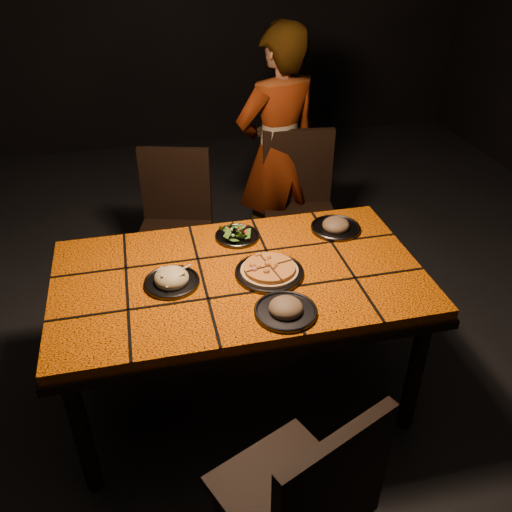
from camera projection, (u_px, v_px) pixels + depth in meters
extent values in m
cube|color=black|center=(242.00, 395.00, 2.78)|extent=(6.00, 7.00, 0.04)
cube|color=#DC5E06|center=(239.00, 278.00, 2.37)|extent=(1.60, 0.90, 0.05)
cube|color=black|center=(239.00, 286.00, 2.40)|extent=(1.62, 0.92, 0.04)
cylinder|color=black|center=(83.00, 435.00, 2.16)|extent=(0.07, 0.07, 0.66)
cylinder|color=black|center=(414.00, 375.00, 2.43)|extent=(0.07, 0.07, 0.66)
cylinder|color=black|center=(88.00, 318.00, 2.76)|extent=(0.07, 0.07, 0.66)
cylinder|color=black|center=(353.00, 281.00, 3.03)|extent=(0.07, 0.07, 0.66)
cube|color=black|center=(288.00, 493.00, 1.81)|extent=(0.55, 0.55, 0.04)
cube|color=black|center=(333.00, 490.00, 1.55)|extent=(0.40, 0.20, 0.46)
cylinder|color=black|center=(292.00, 473.00, 2.14)|extent=(0.04, 0.04, 0.43)
cube|color=black|center=(173.00, 236.00, 3.20)|extent=(0.52, 0.52, 0.04)
cube|color=black|center=(176.00, 184.00, 3.22)|extent=(0.41, 0.15, 0.46)
cylinder|color=black|center=(143.00, 284.00, 3.20)|extent=(0.04, 0.04, 0.43)
cylinder|color=black|center=(200.00, 286.00, 3.18)|extent=(0.04, 0.04, 0.43)
cylinder|color=black|center=(155.00, 253.00, 3.48)|extent=(0.04, 0.04, 0.43)
cylinder|color=black|center=(207.00, 255.00, 3.46)|extent=(0.04, 0.04, 0.43)
cube|color=black|center=(301.00, 219.00, 3.33)|extent=(0.49, 0.49, 0.04)
cube|color=black|center=(298.00, 167.00, 3.35)|extent=(0.44, 0.10, 0.48)
cylinder|color=black|center=(276.00, 269.00, 3.31)|extent=(0.04, 0.04, 0.45)
cylinder|color=black|center=(332.00, 266.00, 3.34)|extent=(0.04, 0.04, 0.45)
cylinder|color=black|center=(269.00, 239.00, 3.60)|extent=(0.04, 0.04, 0.45)
cylinder|color=black|center=(321.00, 237.00, 3.63)|extent=(0.04, 0.04, 0.45)
imported|color=brown|center=(278.00, 154.00, 3.37)|extent=(0.66, 0.53, 1.57)
cylinder|color=#38383D|center=(269.00, 273.00, 2.35)|extent=(0.30, 0.30, 0.01)
torus|color=#38383D|center=(269.00, 272.00, 2.35)|extent=(0.30, 0.30, 0.01)
cylinder|color=tan|center=(269.00, 271.00, 2.34)|extent=(0.30, 0.30, 0.01)
cylinder|color=#C97734|center=(269.00, 268.00, 2.33)|extent=(0.27, 0.27, 0.02)
cylinder|color=#38383D|center=(172.00, 283.00, 2.29)|extent=(0.23, 0.23, 0.01)
torus|color=#38383D|center=(172.00, 281.00, 2.29)|extent=(0.24, 0.24, 0.01)
ellipsoid|color=#CBB685|center=(172.00, 278.00, 2.28)|extent=(0.14, 0.14, 0.08)
cylinder|color=#38383D|center=(237.00, 237.00, 2.60)|extent=(0.21, 0.21, 0.01)
torus|color=#38383D|center=(237.00, 235.00, 2.60)|extent=(0.21, 0.21, 0.01)
cylinder|color=#38383D|center=(286.00, 312.00, 2.13)|extent=(0.25, 0.25, 0.01)
torus|color=#38383D|center=(286.00, 310.00, 2.12)|extent=(0.25, 0.25, 0.01)
ellipsoid|color=brown|center=(286.00, 307.00, 2.11)|extent=(0.15, 0.15, 0.08)
cylinder|color=#38383D|center=(336.00, 229.00, 2.67)|extent=(0.24, 0.24, 0.01)
torus|color=#38383D|center=(336.00, 227.00, 2.66)|extent=(0.24, 0.24, 0.01)
ellipsoid|color=brown|center=(336.00, 224.00, 2.65)|extent=(0.15, 0.15, 0.08)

